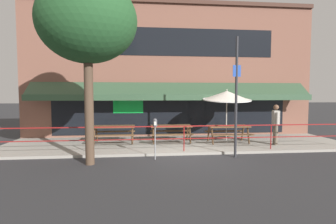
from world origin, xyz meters
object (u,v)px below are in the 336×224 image
at_px(picnic_table_right, 228,129).
at_px(parking_meter_near, 155,126).
at_px(pedestrian_walking, 276,122).
at_px(street_sign_pole, 236,96).
at_px(patio_umbrella_right, 227,96).
at_px(street_tree_curbside, 90,15).
at_px(picnic_table_left, 114,130).
at_px(picnic_table_centre, 171,129).

height_order(picnic_table_right, parking_meter_near, parking_meter_near).
height_order(picnic_table_right, pedestrian_walking, pedestrian_walking).
xyz_separation_m(picnic_table_right, street_sign_pole, (-0.50, -2.24, 1.48)).
bearing_deg(patio_umbrella_right, parking_meter_near, -143.20).
xyz_separation_m(patio_umbrella_right, parking_meter_near, (-3.36, -2.52, -1.03)).
distance_m(picnic_table_right, pedestrian_walking, 2.00).
bearing_deg(picnic_table_right, street_tree_curbside, -152.97).
bearing_deg(picnic_table_left, street_sign_pole, -30.25).
xyz_separation_m(picnic_table_centre, street_tree_curbside, (-2.88, -3.08, 3.96)).
bearing_deg(picnic_table_right, parking_meter_near, -145.94).
height_order(picnic_table_right, street_sign_pole, street_sign_pole).
distance_m(picnic_table_left, street_tree_curbside, 5.07).
height_order(picnic_table_centre, street_sign_pole, street_sign_pole).
height_order(picnic_table_left, picnic_table_centre, same).
relative_size(picnic_table_centre, picnic_table_right, 1.00).
bearing_deg(street_tree_curbside, parking_meter_near, 13.20).
bearing_deg(picnic_table_left, parking_meter_near, -58.20).
bearing_deg(street_sign_pole, patio_umbrella_right, 78.70).
xyz_separation_m(pedestrian_walking, street_sign_pole, (-2.36, -1.60, 1.13)).
relative_size(picnic_table_right, patio_umbrella_right, 0.75).
relative_size(picnic_table_centre, parking_meter_near, 1.27).
bearing_deg(street_sign_pole, pedestrian_walking, 34.15).
xyz_separation_m(picnic_table_left, parking_meter_near, (1.66, -2.67, 0.44)).
xyz_separation_m(picnic_table_right, pedestrian_walking, (1.86, -0.64, 0.35)).
bearing_deg(picnic_table_centre, parking_meter_near, -108.16).
xyz_separation_m(picnic_table_left, patio_umbrella_right, (5.02, -0.15, 1.47)).
bearing_deg(pedestrian_walking, picnic_table_centre, 167.45).
bearing_deg(street_sign_pole, parking_meter_near, -179.34).
bearing_deg(patio_umbrella_right, street_tree_curbside, -150.96).
bearing_deg(patio_umbrella_right, picnic_table_left, 178.24).
bearing_deg(street_sign_pole, picnic_table_left, 149.75).
height_order(street_sign_pole, street_tree_curbside, street_tree_curbside).
relative_size(patio_umbrella_right, parking_meter_near, 1.68).
relative_size(pedestrian_walking, street_tree_curbside, 0.27).
relative_size(street_sign_pole, street_tree_curbside, 0.68).
height_order(pedestrian_walking, parking_meter_near, pedestrian_walking).
relative_size(pedestrian_walking, street_sign_pole, 0.40).
xyz_separation_m(picnic_table_left, street_tree_curbside, (-0.37, -3.14, 3.96)).
relative_size(pedestrian_walking, parking_meter_near, 1.20).
bearing_deg(street_sign_pole, street_tree_curbside, -174.08).
bearing_deg(street_tree_curbside, patio_umbrella_right, 29.04).
height_order(patio_umbrella_right, street_sign_pole, street_sign_pole).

